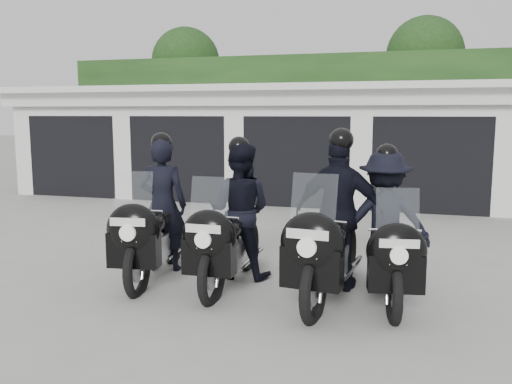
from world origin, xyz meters
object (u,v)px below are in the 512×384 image
(police_bike_a, at_px, (156,219))
(police_bike_b, at_px, (235,219))
(police_bike_d, at_px, (386,230))
(police_bike_c, at_px, (336,223))

(police_bike_a, xyz_separation_m, police_bike_b, (1.12, 0.09, 0.03))
(police_bike_a, bearing_deg, police_bike_b, -3.52)
(police_bike_b, distance_m, police_bike_d, 1.99)
(police_bike_a, height_order, police_bike_c, police_bike_c)
(police_bike_d, bearing_deg, police_bike_b, 170.23)
(police_bike_c, distance_m, police_bike_d, 0.63)
(police_bike_c, relative_size, police_bike_d, 1.11)
(police_bike_a, xyz_separation_m, police_bike_c, (2.50, -0.06, 0.09))
(police_bike_a, bearing_deg, police_bike_d, -6.76)
(police_bike_c, bearing_deg, police_bike_d, 19.22)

